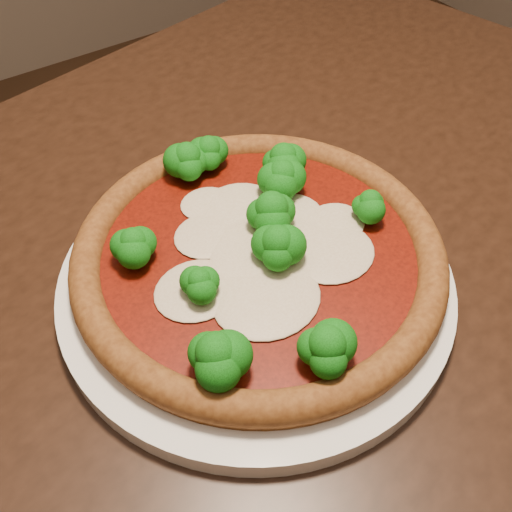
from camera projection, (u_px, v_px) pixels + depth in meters
dining_table at (276, 312)px, 0.61m from camera, size 1.25×1.02×0.75m
plate at (256, 280)px, 0.49m from camera, size 0.34×0.34×0.02m
pizza at (258, 249)px, 0.49m from camera, size 0.32×0.32×0.06m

